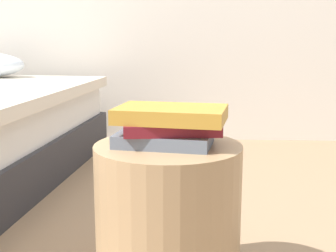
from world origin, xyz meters
TOP-DOWN VIEW (x-y plane):
  - side_table at (0.00, 0.00)m, footprint 0.40×0.40m
  - book_slate at (-0.01, 0.00)m, footprint 0.28×0.20m
  - book_maroon at (0.01, -0.00)m, footprint 0.27×0.18m
  - book_ochre at (0.01, -0.00)m, footprint 0.31×0.23m

SIDE VIEW (x-z plane):
  - side_table at x=0.00m, z-range 0.00..0.42m
  - book_slate at x=-0.01m, z-range 0.42..0.46m
  - book_maroon at x=0.01m, z-range 0.46..0.49m
  - book_ochre at x=0.01m, z-range 0.49..0.53m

